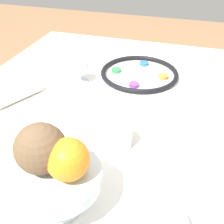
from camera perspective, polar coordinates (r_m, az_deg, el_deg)
dining_table at (r=1.18m, az=-4.41°, el=-15.70°), size 1.47×1.03×0.78m
seder_plate at (r=1.13m, az=5.97°, el=8.27°), size 0.33×0.33×0.03m
wine_glass at (r=1.07m, az=-7.14°, el=11.06°), size 0.08×0.08×0.13m
fruit_stand at (r=0.59m, az=-11.68°, el=-14.18°), size 0.19×0.19×0.11m
orange_fruit at (r=0.53m, az=-9.54°, el=-10.13°), size 0.09×0.09×0.09m
coconut at (r=0.55m, az=-15.26°, el=-7.63°), size 0.11×0.11×0.11m
bread_plate at (r=0.85m, az=-19.87°, el=-5.36°), size 0.20×0.20×0.02m
napkin_roll at (r=1.03m, az=-19.81°, el=3.62°), size 0.18×0.12×0.04m
cup_mid at (r=0.76m, az=1.62°, el=-5.24°), size 0.08×0.08×0.07m
spoon at (r=1.04m, az=-22.30°, el=2.25°), size 0.17×0.06×0.01m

